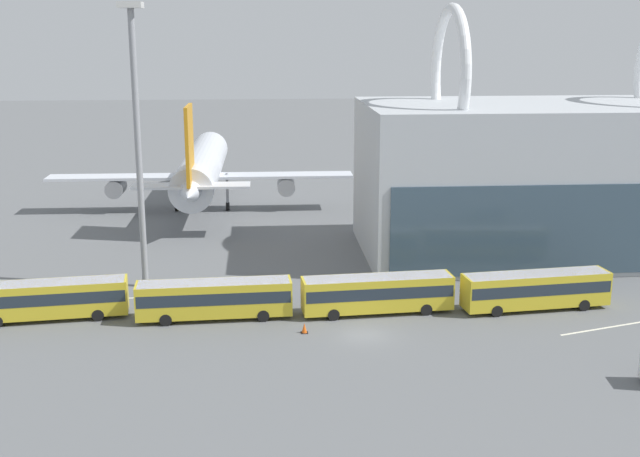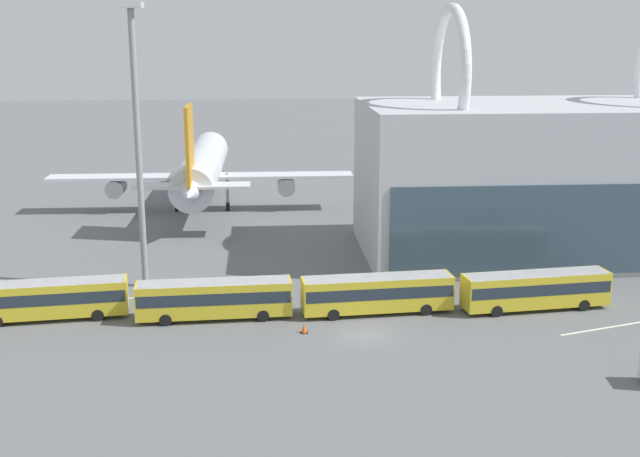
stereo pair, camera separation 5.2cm
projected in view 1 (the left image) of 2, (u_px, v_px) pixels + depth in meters
ground_plane at (364, 335)px, 63.60m from camera, size 440.00×440.00×0.00m
airliner_at_gate_far at (201, 168)px, 106.47m from camera, size 40.06×40.12×15.26m
airliner_parked_remote at (613, 168)px, 111.08m from camera, size 39.11×42.07×14.50m
shuttle_bus_0 at (48, 298)px, 66.51m from camera, size 13.05×3.94×3.24m
shuttle_bus_1 at (214, 297)px, 66.63m from camera, size 12.95×3.15×3.24m
shuttle_bus_2 at (377, 292)px, 67.97m from camera, size 13.01×3.55×3.24m
shuttle_bus_3 at (536, 288)px, 68.93m from camera, size 13.05×3.93×3.24m
floodlight_mast at (137, 123)px, 71.82m from camera, size 2.10×2.10×25.87m
lane_stripe_0 at (113, 298)px, 72.11m from camera, size 7.95×0.31×0.01m
lane_stripe_1 at (607, 328)px, 65.09m from camera, size 8.81×2.92×0.01m
traffic_cone_1 at (304, 328)px, 63.89m from camera, size 0.58×0.58×0.81m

